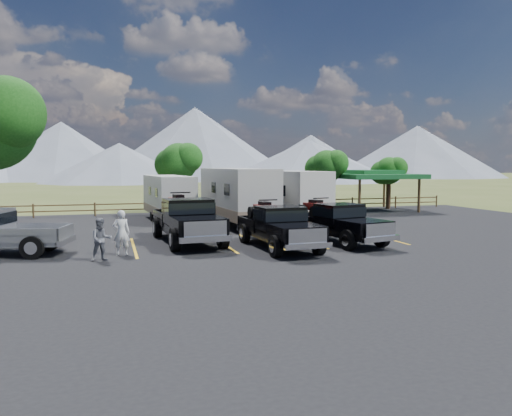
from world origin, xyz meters
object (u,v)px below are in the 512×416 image
object	(u,v)px
person_b	(101,239)
pavilion	(373,176)
rig_right	(336,221)
trailer_left	(169,197)
trailer_center	(238,196)
trailer_right	(281,196)
rig_center	(278,225)
person_a	(121,233)
rig_left	(187,219)

from	to	relation	value
person_b	pavilion	bearing A→B (deg)	25.94
rig_right	trailer_left	size ratio (longest dim) A/B	0.75
pavilion	trailer_center	xyz separation A→B (m)	(-12.72, -6.67, -0.98)
trailer_right	trailer_left	bearing A→B (deg)	137.71
trailer_left	person_b	size ratio (longest dim) A/B	5.15
rig_center	person_a	xyz separation A→B (m)	(-6.56, 0.17, -0.08)
rig_right	rig_center	bearing A→B (deg)	-178.05
person_b	person_a	bearing A→B (deg)	42.94
rig_right	trailer_left	distance (m)	12.79
rig_center	person_a	world-z (taller)	rig_center
rig_left	trailer_center	xyz separation A→B (m)	(3.82, 5.45, 0.67)
trailer_right	trailer_center	bearing A→B (deg)	168.87
rig_right	trailer_right	distance (m)	7.55
pavilion	rig_right	distance (m)	17.28
trailer_left	trailer_center	distance (m)	5.14
person_a	person_b	bearing A→B (deg)	58.93
pavilion	trailer_left	size ratio (longest dim) A/B	0.74
trailer_center	rig_left	bearing A→B (deg)	-128.92
trailer_right	person_b	bearing A→B (deg)	-151.97
trailer_left	trailer_center	xyz separation A→B (m)	(3.64, -3.62, 0.25)
trailer_left	trailer_right	xyz separation A→B (m)	(6.39, -3.50, 0.17)
person_b	rig_center	bearing A→B (deg)	-4.82
rig_left	trailer_center	world-z (taller)	trailer_center
rig_left	person_a	world-z (taller)	rig_left
pavilion	trailer_left	bearing A→B (deg)	-169.44
rig_center	rig_left	bearing A→B (deg)	139.78
person_a	person_b	world-z (taller)	person_a
pavilion	rig_left	bearing A→B (deg)	-143.77
person_a	person_b	distance (m)	1.31
person_a	trailer_left	bearing A→B (deg)	-101.19
rig_center	trailer_left	bearing A→B (deg)	103.08
trailer_center	person_b	distance (m)	11.85
pavilion	person_b	xyz separation A→B (m)	(-20.30, -15.73, -1.93)
rig_right	pavilion	bearing A→B (deg)	43.05
rig_center	trailer_left	xyz separation A→B (m)	(-3.37, 11.78, 0.54)
trailer_left	person_a	size ratio (longest dim) A/B	4.64
pavilion	person_a	distance (m)	24.51
person_b	trailer_right	bearing A→B (deg)	29.77
trailer_left	trailer_center	bearing A→B (deg)	-49.90
trailer_left	trailer_right	bearing A→B (deg)	-33.75
rig_left	trailer_center	distance (m)	6.69
trailer_left	rig_center	bearing A→B (deg)	-79.07
rig_center	person_b	world-z (taller)	rig_center
pavilion	rig_center	size ratio (longest dim) A/B	1.00
rig_left	person_b	world-z (taller)	rig_left
trailer_center	trailer_left	bearing A→B (deg)	131.26
rig_left	person_b	distance (m)	5.22
pavilion	trailer_center	bearing A→B (deg)	-152.32
rig_center	rig_right	xyz separation A→B (m)	(3.12, 0.77, -0.01)
rig_left	trailer_left	distance (m)	9.08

